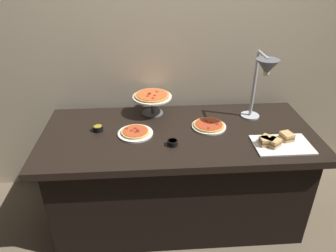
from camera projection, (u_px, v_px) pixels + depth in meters
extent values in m
plane|color=brown|center=(177.00, 212.00, 2.57)|extent=(8.00, 8.00, 0.00)
cube|color=#C6B593|center=(173.00, 50.00, 2.41)|extent=(4.40, 0.04, 2.40)
cube|color=black|center=(179.00, 135.00, 2.21)|extent=(1.90, 0.84, 0.05)
cube|color=black|center=(178.00, 178.00, 2.39)|extent=(1.75, 0.74, 0.71)
cylinder|color=#B7BABF|center=(250.00, 116.00, 2.40)|extent=(0.14, 0.14, 0.01)
cylinder|color=#B7BABF|center=(254.00, 85.00, 2.28)|extent=(0.02, 0.02, 0.49)
cylinder|color=#B7BABF|center=(263.00, 55.00, 2.08)|extent=(0.02, 0.18, 0.02)
cone|color=#595B60|center=(267.00, 67.00, 2.02)|extent=(0.15, 0.15, 0.10)
sphere|color=#F9EAB2|center=(266.00, 73.00, 2.04)|extent=(0.04, 0.04, 0.04)
cylinder|color=white|center=(135.00, 133.00, 2.17)|extent=(0.24, 0.24, 0.01)
cylinder|color=#DBA856|center=(135.00, 132.00, 2.16)|extent=(0.19, 0.19, 0.01)
cylinder|color=#B74723|center=(135.00, 131.00, 2.16)|extent=(0.17, 0.17, 0.00)
cylinder|color=maroon|center=(127.00, 128.00, 2.18)|extent=(0.02, 0.02, 0.00)
cylinder|color=maroon|center=(136.00, 132.00, 2.14)|extent=(0.02, 0.02, 0.00)
cylinder|color=maroon|center=(138.00, 130.00, 2.16)|extent=(0.02, 0.02, 0.00)
cylinder|color=maroon|center=(138.00, 131.00, 2.14)|extent=(0.02, 0.02, 0.00)
cylinder|color=maroon|center=(135.00, 128.00, 2.18)|extent=(0.02, 0.02, 0.00)
cylinder|color=maroon|center=(132.00, 130.00, 2.15)|extent=(0.02, 0.02, 0.00)
cylinder|color=white|center=(209.00, 126.00, 2.25)|extent=(0.24, 0.24, 0.01)
cylinder|color=gold|center=(209.00, 125.00, 2.25)|extent=(0.22, 0.22, 0.01)
cylinder|color=#AD3D1E|center=(209.00, 124.00, 2.24)|extent=(0.19, 0.19, 0.00)
cylinder|color=maroon|center=(217.00, 124.00, 2.23)|extent=(0.02, 0.02, 0.00)
cylinder|color=maroon|center=(206.00, 120.00, 2.28)|extent=(0.02, 0.02, 0.00)
cylinder|color=maroon|center=(211.00, 122.00, 2.26)|extent=(0.02, 0.02, 0.00)
cylinder|color=maroon|center=(209.00, 128.00, 2.18)|extent=(0.02, 0.02, 0.00)
cylinder|color=#595B60|center=(152.00, 106.00, 2.41)|extent=(0.02, 0.02, 0.13)
cylinder|color=#595B60|center=(153.00, 113.00, 2.44)|extent=(0.16, 0.16, 0.01)
cylinder|color=white|center=(152.00, 97.00, 2.38)|extent=(0.30, 0.30, 0.01)
cylinder|color=#C68E42|center=(152.00, 95.00, 2.37)|extent=(0.26, 0.26, 0.01)
cylinder|color=#C65628|center=(152.00, 94.00, 2.37)|extent=(0.23, 0.23, 0.00)
cylinder|color=maroon|center=(157.00, 92.00, 2.41)|extent=(0.02, 0.02, 0.00)
cylinder|color=maroon|center=(149.00, 94.00, 2.36)|extent=(0.02, 0.02, 0.00)
cylinder|color=maroon|center=(153.00, 98.00, 2.30)|extent=(0.02, 0.02, 0.00)
cylinder|color=maroon|center=(149.00, 93.00, 2.38)|extent=(0.02, 0.02, 0.00)
cylinder|color=maroon|center=(148.00, 96.00, 2.33)|extent=(0.02, 0.02, 0.00)
cylinder|color=maroon|center=(155.00, 95.00, 2.34)|extent=(0.02, 0.02, 0.00)
cube|color=white|center=(282.00, 145.00, 2.04)|extent=(0.37, 0.25, 0.01)
cube|color=tan|center=(267.00, 142.00, 2.04)|extent=(0.11, 0.11, 0.02)
cube|color=brown|center=(268.00, 140.00, 2.03)|extent=(0.11, 0.11, 0.01)
cube|color=tan|center=(268.00, 138.00, 2.02)|extent=(0.11, 0.11, 0.02)
cube|color=tan|center=(264.00, 144.00, 2.03)|extent=(0.06, 0.07, 0.02)
cube|color=brown|center=(265.00, 142.00, 2.02)|extent=(0.06, 0.07, 0.01)
cube|color=tan|center=(265.00, 139.00, 2.01)|extent=(0.06, 0.07, 0.02)
cube|color=tan|center=(286.00, 138.00, 2.08)|extent=(0.09, 0.10, 0.02)
cube|color=brown|center=(287.00, 136.00, 2.07)|extent=(0.09, 0.10, 0.01)
cube|color=tan|center=(287.00, 134.00, 2.07)|extent=(0.09, 0.10, 0.02)
cube|color=tan|center=(273.00, 145.00, 2.01)|extent=(0.10, 0.10, 0.02)
cube|color=brown|center=(274.00, 143.00, 2.01)|extent=(0.10, 0.10, 0.01)
cube|color=tan|center=(274.00, 140.00, 2.00)|extent=(0.10, 0.10, 0.02)
cylinder|color=black|center=(98.00, 128.00, 2.20)|extent=(0.07, 0.07, 0.04)
cylinder|color=gold|center=(98.00, 126.00, 2.19)|extent=(0.06, 0.06, 0.01)
cylinder|color=black|center=(173.00, 143.00, 2.04)|extent=(0.07, 0.07, 0.03)
cylinder|color=#562D14|center=(173.00, 141.00, 2.03)|extent=(0.06, 0.06, 0.01)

